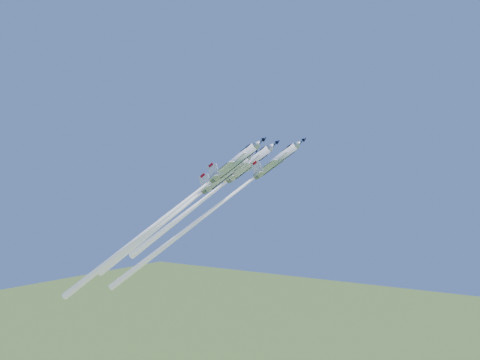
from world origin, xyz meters
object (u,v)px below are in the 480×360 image
Objects in this scene: jet_lead at (206,215)px; jet_slot at (178,211)px; jet_right at (162,219)px; jet_left at (205,198)px.

jet_slot is (-7.07, -1.87, 0.87)m from jet_lead.
jet_left is at bearing 164.52° from jet_right.
jet_left reaches higher than jet_lead.
jet_right is (-3.48, -11.69, -0.60)m from jet_lead.
jet_right is 10.55m from jet_slot.
jet_right is 1.16× the size of jet_slot.
jet_lead reaches higher than jet_right.
jet_lead is 1.24× the size of jet_left.
jet_left reaches higher than jet_slot.
jet_lead is 1.15× the size of jet_slot.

